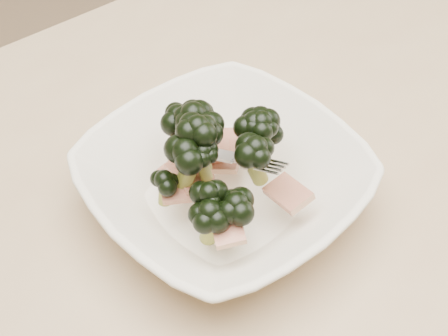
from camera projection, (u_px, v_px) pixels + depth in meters
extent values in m
cube|color=tan|center=(206.00, 261.00, 0.59)|extent=(1.20, 0.80, 0.04)
cylinder|color=tan|center=(319.00, 111.00, 1.28)|extent=(0.06, 0.06, 0.71)
imported|color=beige|center=(224.00, 182.00, 0.59)|extent=(0.26, 0.26, 0.06)
cylinder|color=olive|center=(209.00, 207.00, 0.54)|extent=(0.02, 0.01, 0.03)
ellipsoid|color=black|center=(209.00, 193.00, 0.53)|extent=(0.03, 0.03, 0.03)
cylinder|color=olive|center=(187.00, 174.00, 0.55)|extent=(0.02, 0.03, 0.05)
ellipsoid|color=black|center=(185.00, 151.00, 0.53)|extent=(0.04, 0.04, 0.03)
cylinder|color=olive|center=(255.00, 167.00, 0.55)|extent=(0.03, 0.02, 0.04)
ellipsoid|color=black|center=(256.00, 148.00, 0.53)|extent=(0.04, 0.04, 0.03)
cylinder|color=olive|center=(260.00, 143.00, 0.58)|extent=(0.02, 0.02, 0.05)
ellipsoid|color=black|center=(262.00, 122.00, 0.56)|extent=(0.04, 0.04, 0.03)
cylinder|color=olive|center=(165.00, 192.00, 0.56)|extent=(0.02, 0.01, 0.03)
ellipsoid|color=black|center=(164.00, 180.00, 0.55)|extent=(0.03, 0.03, 0.02)
cylinder|color=olive|center=(194.00, 138.00, 0.58)|extent=(0.03, 0.02, 0.05)
ellipsoid|color=black|center=(193.00, 114.00, 0.56)|extent=(0.04, 0.04, 0.03)
cylinder|color=olive|center=(266.00, 145.00, 0.60)|extent=(0.02, 0.01, 0.04)
ellipsoid|color=black|center=(267.00, 128.00, 0.58)|extent=(0.03, 0.03, 0.03)
cylinder|color=olive|center=(179.00, 137.00, 0.60)|extent=(0.03, 0.03, 0.05)
ellipsoid|color=black|center=(178.00, 116.00, 0.58)|extent=(0.04, 0.04, 0.03)
cylinder|color=olive|center=(204.00, 143.00, 0.57)|extent=(0.02, 0.02, 0.03)
ellipsoid|color=black|center=(204.00, 126.00, 0.55)|extent=(0.04, 0.04, 0.03)
cylinder|color=olive|center=(198.00, 149.00, 0.55)|extent=(0.02, 0.03, 0.05)
ellipsoid|color=black|center=(197.00, 127.00, 0.53)|extent=(0.04, 0.04, 0.03)
cylinder|color=olive|center=(236.00, 219.00, 0.54)|extent=(0.02, 0.02, 0.03)
ellipsoid|color=black|center=(236.00, 204.00, 0.53)|extent=(0.04, 0.04, 0.03)
cylinder|color=olive|center=(196.00, 139.00, 0.58)|extent=(0.03, 0.02, 0.05)
ellipsoid|color=black|center=(195.00, 115.00, 0.56)|extent=(0.04, 0.04, 0.03)
cylinder|color=olive|center=(253.00, 143.00, 0.58)|extent=(0.02, 0.03, 0.04)
ellipsoid|color=black|center=(254.00, 123.00, 0.56)|extent=(0.04, 0.04, 0.03)
cylinder|color=olive|center=(204.00, 168.00, 0.55)|extent=(0.02, 0.02, 0.04)
ellipsoid|color=black|center=(203.00, 151.00, 0.53)|extent=(0.03, 0.03, 0.02)
cylinder|color=olive|center=(210.00, 228.00, 0.54)|extent=(0.02, 0.02, 0.04)
ellipsoid|color=black|center=(210.00, 212.00, 0.52)|extent=(0.04, 0.04, 0.03)
cube|color=maroon|center=(189.00, 190.00, 0.56)|extent=(0.05, 0.05, 0.01)
cube|color=maroon|center=(208.00, 151.00, 0.60)|extent=(0.05, 0.05, 0.01)
cube|color=maroon|center=(182.00, 166.00, 0.60)|extent=(0.04, 0.03, 0.02)
cube|color=maroon|center=(188.00, 177.00, 0.57)|extent=(0.03, 0.05, 0.02)
cube|color=maroon|center=(288.00, 193.00, 0.56)|extent=(0.03, 0.04, 0.02)
cube|color=maroon|center=(226.00, 150.00, 0.61)|extent=(0.06, 0.06, 0.02)
cube|color=maroon|center=(227.00, 226.00, 0.53)|extent=(0.04, 0.05, 0.01)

